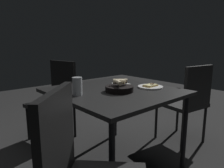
% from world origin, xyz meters
% --- Properties ---
extents(ground, '(8.00, 8.00, 0.00)m').
position_xyz_m(ground, '(0.00, 0.00, 0.00)').
color(ground, '#272727').
extents(dining_table, '(1.03, 0.98, 0.72)m').
position_xyz_m(dining_table, '(0.00, 0.00, 0.66)').
color(dining_table, black).
rests_on(dining_table, ground).
extents(pizza_plate, '(0.23, 0.23, 0.04)m').
position_xyz_m(pizza_plate, '(-0.16, -0.31, 0.73)').
color(pizza_plate, white).
rests_on(pizza_plate, dining_table).
extents(bread_basket, '(0.24, 0.24, 0.10)m').
position_xyz_m(bread_basket, '(-0.08, 0.01, 0.75)').
color(bread_basket, black).
rests_on(bread_basket, dining_table).
extents(beer_glass, '(0.08, 0.08, 0.14)m').
position_xyz_m(beer_glass, '(0.05, 0.34, 0.78)').
color(beer_glass, silver).
rests_on(beer_glass, dining_table).
extents(napkin, '(0.16, 0.12, 0.00)m').
position_xyz_m(napkin, '(0.15, -0.23, 0.72)').
color(napkin, white).
rests_on(napkin, dining_table).
extents(chair_near, '(0.52, 0.52, 0.91)m').
position_xyz_m(chair_near, '(0.92, 0.10, 0.51)').
color(chair_near, '#282828').
rests_on(chair_near, ground).
extents(chair_spare, '(0.50, 0.50, 0.90)m').
position_xyz_m(chair_spare, '(-0.22, -0.89, 0.52)').
color(chair_spare, '#292929').
rests_on(chair_spare, ground).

